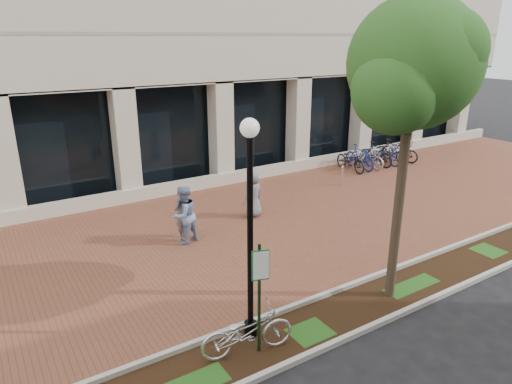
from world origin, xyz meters
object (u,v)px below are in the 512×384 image
locked_bicycle (247,332)px  pedestrian_left (181,213)px  lamppost (250,221)px  bollard (342,175)px  bike_rack_cluster (376,155)px  pedestrian_mid (184,215)px  pedestrian_right (253,194)px  parking_sign (260,285)px  street_tree (413,73)px

locked_bicycle → pedestrian_left: 5.76m
lamppost → locked_bicycle: lamppost is taller
lamppost → bollard: lamppost is taller
locked_bicycle → bike_rack_cluster: (12.37, 8.45, 0.04)m
lamppost → pedestrian_mid: (0.70, 4.89, -1.67)m
pedestrian_mid → pedestrian_right: pedestrian_mid is taller
pedestrian_mid → parking_sign: bearing=62.0°
pedestrian_left → street_tree: bearing=77.5°
parking_sign → pedestrian_right: bearing=76.5°
street_tree → pedestrian_mid: size_ratio=3.77×
pedestrian_left → bollard: bearing=149.9°
lamppost → pedestrian_right: bearing=57.5°
pedestrian_mid → pedestrian_right: (2.86, 0.72, -0.08)m
street_tree → bike_rack_cluster: (8.32, 8.43, -4.67)m
locked_bicycle → pedestrian_right: 7.22m
pedestrian_left → parking_sign: bearing=41.2°
bollard → bike_rack_cluster: (3.48, 1.42, 0.11)m
parking_sign → pedestrian_mid: size_ratio=1.30×
parking_sign → bike_rack_cluster: bearing=52.6°
bike_rack_cluster → parking_sign: bearing=-146.4°
pedestrian_mid → bike_rack_cluster: size_ratio=0.42×
locked_bicycle → pedestrian_left: pedestrian_left is taller
parking_sign → pedestrian_right: (3.70, 6.15, -0.68)m
pedestrian_right → lamppost: bearing=43.1°
bollard → pedestrian_mid: bearing=-167.8°
lamppost → street_tree: bearing=-6.7°
lamppost → pedestrian_left: size_ratio=2.68×
pedestrian_right → bollard: 5.08m
pedestrian_mid → pedestrian_right: 2.95m
pedestrian_mid → bollard: size_ratio=2.11×
pedestrian_mid → bike_rack_cluster: (11.32, 3.11, -0.36)m
parking_sign → pedestrian_left: size_ratio=1.37×
locked_bicycle → pedestrian_right: bearing=-21.0°
parking_sign → locked_bicycle: bearing=175.3°
street_tree → pedestrian_left: street_tree is taller
street_tree → pedestrian_left: bearing=117.7°
lamppost → bike_rack_cluster: (12.02, 8.00, -2.03)m
locked_bicycle → lamppost: bearing=-25.9°
bollard → parking_sign: bearing=-140.6°
parking_sign → bollard: (8.67, 7.12, -1.06)m
street_tree → lamppost: bearing=173.3°
street_tree → locked_bicycle: street_tree is taller
pedestrian_mid → bollard: bearing=172.9°
locked_bicycle → bike_rack_cluster: 14.98m
parking_sign → bollard: 11.27m
pedestrian_left → pedestrian_right: (2.82, 0.41, -0.03)m
pedestrian_right → parking_sign: bearing=44.5°
lamppost → pedestrian_right: size_ratio=2.79×
pedestrian_right → bike_rack_cluster: (8.45, 2.40, -0.28)m
lamppost → bollard: (8.54, 6.58, -2.13)m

